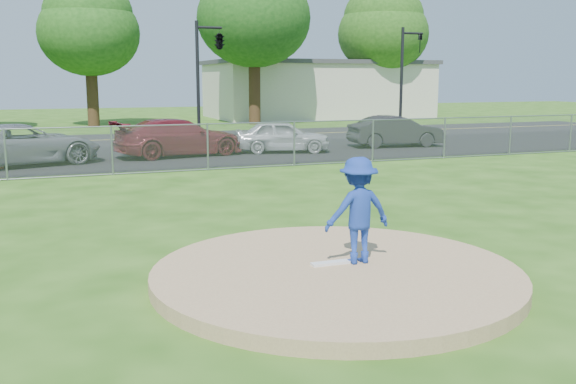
# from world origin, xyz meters

# --- Properties ---
(ground) EXTENTS (120.00, 120.00, 0.00)m
(ground) POSITION_xyz_m (0.00, 10.00, 0.00)
(ground) COLOR #255111
(ground) RESTS_ON ground
(pitchers_mound) EXTENTS (5.40, 5.40, 0.20)m
(pitchers_mound) POSITION_xyz_m (0.00, 0.00, 0.10)
(pitchers_mound) COLOR tan
(pitchers_mound) RESTS_ON ground
(pitching_rubber) EXTENTS (0.60, 0.15, 0.04)m
(pitching_rubber) POSITION_xyz_m (0.00, 0.20, 0.22)
(pitching_rubber) COLOR white
(pitching_rubber) RESTS_ON pitchers_mound
(chain_link_fence) EXTENTS (40.00, 0.06, 1.50)m
(chain_link_fence) POSITION_xyz_m (0.00, 12.00, 0.75)
(chain_link_fence) COLOR gray
(chain_link_fence) RESTS_ON ground
(parking_lot) EXTENTS (50.00, 8.00, 0.01)m
(parking_lot) POSITION_xyz_m (0.00, 16.50, 0.01)
(parking_lot) COLOR black
(parking_lot) RESTS_ON ground
(street) EXTENTS (60.00, 7.00, 0.01)m
(street) POSITION_xyz_m (0.00, 24.00, 0.00)
(street) COLOR black
(street) RESTS_ON ground
(commercial_building) EXTENTS (16.40, 9.40, 4.30)m
(commercial_building) POSITION_xyz_m (16.00, 38.00, 2.16)
(commercial_building) COLOR beige
(commercial_building) RESTS_ON ground
(tree_center) EXTENTS (6.16, 6.16, 9.84)m
(tree_center) POSITION_xyz_m (-1.00, 34.00, 6.47)
(tree_center) COLOR #372314
(tree_center) RESTS_ON ground
(tree_right) EXTENTS (7.28, 7.28, 11.63)m
(tree_right) POSITION_xyz_m (9.00, 32.00, 7.65)
(tree_right) COLOR #362113
(tree_right) RESTS_ON ground
(tree_far_right) EXTENTS (6.72, 6.72, 10.74)m
(tree_far_right) POSITION_xyz_m (20.00, 35.00, 7.06)
(tree_far_right) COLOR #3B2215
(tree_far_right) RESTS_ON ground
(traffic_signal_center) EXTENTS (1.42, 2.48, 5.60)m
(traffic_signal_center) POSITION_xyz_m (3.97, 22.00, 4.61)
(traffic_signal_center) COLOR black
(traffic_signal_center) RESTS_ON ground
(traffic_signal_right) EXTENTS (1.28, 0.20, 5.60)m
(traffic_signal_right) POSITION_xyz_m (14.24, 22.00, 3.36)
(traffic_signal_right) COLOR black
(traffic_signal_right) RESTS_ON ground
(pitcher) EXTENTS (1.03, 0.60, 1.60)m
(pitcher) POSITION_xyz_m (0.42, 0.17, 1.00)
(pitcher) COLOR #1B3999
(pitcher) RESTS_ON pitchers_mound
(parked_car_gray) EXTENTS (5.58, 3.82, 1.42)m
(parked_car_gray) POSITION_xyz_m (-4.61, 15.41, 0.72)
(parked_car_gray) COLOR gray
(parked_car_gray) RESTS_ON parking_lot
(parked_car_darkred) EXTENTS (5.20, 2.83, 1.43)m
(parked_car_darkred) POSITION_xyz_m (0.90, 16.18, 0.72)
(parked_car_darkred) COLOR maroon
(parked_car_darkred) RESTS_ON parking_lot
(parked_car_pearl) EXTENTS (4.07, 2.50, 1.29)m
(parked_car_pearl) POSITION_xyz_m (5.04, 16.00, 0.66)
(parked_car_pearl) COLOR silver
(parked_car_pearl) RESTS_ON parking_lot
(parked_car_charcoal) EXTENTS (4.21, 1.87, 1.34)m
(parked_car_charcoal) POSITION_xyz_m (10.44, 16.33, 0.68)
(parked_car_charcoal) COLOR #272729
(parked_car_charcoal) RESTS_ON parking_lot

